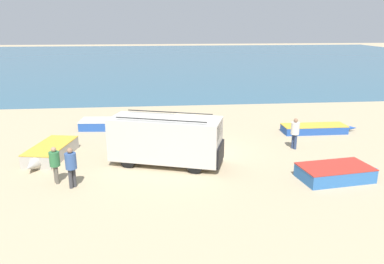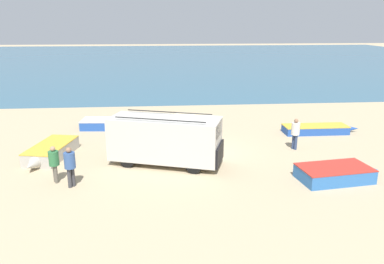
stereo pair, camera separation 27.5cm
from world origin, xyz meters
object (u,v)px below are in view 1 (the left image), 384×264
fishing_rowboat_2 (110,124)px  fishing_rowboat_3 (50,152)px  fisherman_1 (55,162)px  fisherman_2 (71,164)px  fishing_rowboat_0 (337,172)px  fisherman_0 (295,131)px  fishing_rowboat_1 (316,129)px  parked_van (166,139)px

fishing_rowboat_2 → fishing_rowboat_3: fishing_rowboat_3 is taller
fisherman_1 → fisherman_2: bearing=-64.5°
fishing_rowboat_0 → fisherman_0: fisherman_0 is taller
fishing_rowboat_1 → fisherman_1: (-14.44, -6.33, 0.74)m
fishing_rowboat_2 → fisherman_1: (-1.35, -8.60, 0.70)m
fishing_rowboat_3 → parked_van: bearing=88.6°
fisherman_1 → fisherman_2: (0.79, -0.52, 0.07)m
fishing_rowboat_0 → fisherman_2: size_ratio=2.21×
fishing_rowboat_3 → fisherman_0: bearing=102.7°
fishing_rowboat_1 → fishing_rowboat_3: bearing=-168.6°
parked_van → fishing_rowboat_1: parked_van is taller
parked_van → fishing_rowboat_2: parked_van is taller
fishing_rowboat_2 → fishing_rowboat_3: (-2.43, -5.43, 0.05)m
fishing_rowboat_3 → fisherman_2: (1.87, -3.70, 0.72)m
fishing_rowboat_0 → fishing_rowboat_1: (2.11, 7.11, -0.06)m
fishing_rowboat_2 → fishing_rowboat_1: bearing=-5.5°
fisherman_0 → fisherman_1: size_ratio=1.04×
fisherman_0 → fisherman_2: 11.80m
parked_van → fishing_rowboat_2: (-3.48, 6.79, -0.99)m
fishing_rowboat_1 → fishing_rowboat_2: 13.29m
fishing_rowboat_2 → fishing_rowboat_0: bearing=-36.2°
parked_van → fisherman_1: bearing=-141.1°
fisherman_0 → parked_van: bearing=-14.8°
fishing_rowboat_3 → fisherman_0: 13.01m
parked_van → fishing_rowboat_0: (7.49, -2.60, -0.97)m
fishing_rowboat_2 → fisherman_2: (-0.56, -9.13, 0.77)m
fishing_rowboat_3 → fisherman_2: size_ratio=2.40×
fishing_rowboat_0 → fishing_rowboat_2: 14.45m
fishing_rowboat_1 → fisherman_2: (-13.65, -6.85, 0.81)m
parked_van → fishing_rowboat_3: bearing=-174.6°
parked_van → fisherman_0: size_ratio=3.31×
fishing_rowboat_0 → fisherman_1: 12.37m
fisherman_0 → fisherman_1: 12.40m
fishing_rowboat_0 → fishing_rowboat_1: 7.42m
fishing_rowboat_1 → fishing_rowboat_3: size_ratio=1.14×
fisherman_0 → fishing_rowboat_1: bearing=-158.7°
fishing_rowboat_0 → fishing_rowboat_3: bearing=156.0°
fishing_rowboat_1 → fisherman_0: (-2.53, -2.90, 0.78)m
fishing_rowboat_2 → fishing_rowboat_3: size_ratio=1.03×
fishing_rowboat_0 → fisherman_1: bearing=168.8°
parked_van → fisherman_1: 5.17m
fishing_rowboat_2 → fisherman_1: 8.74m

